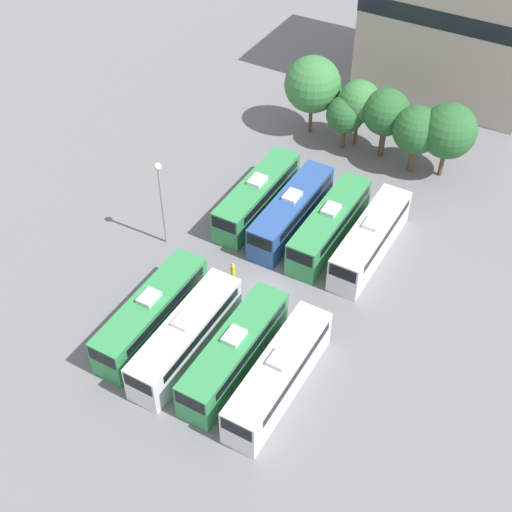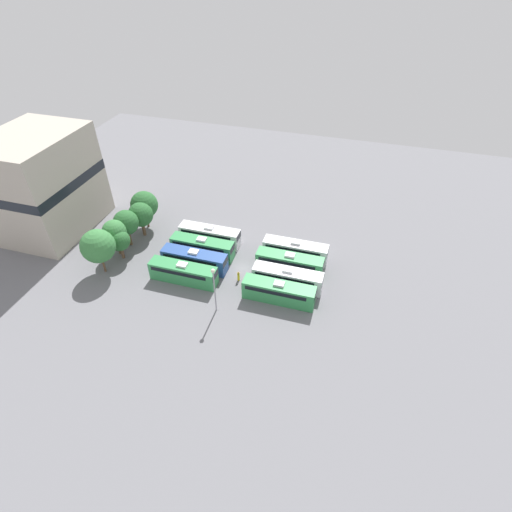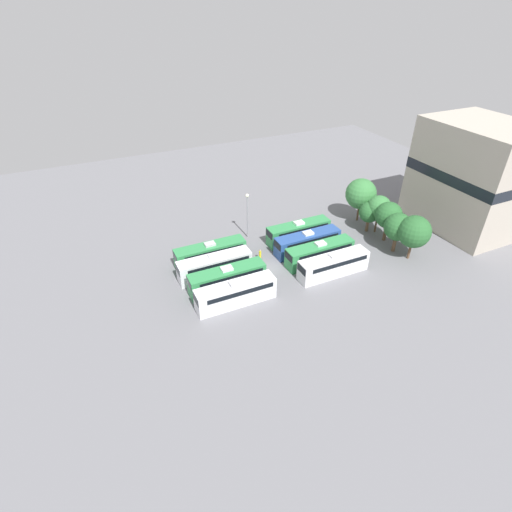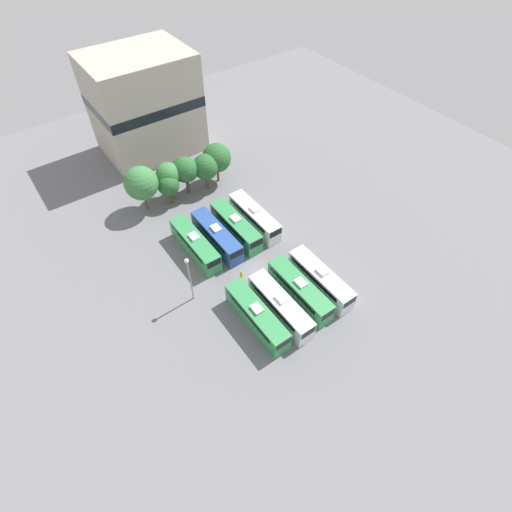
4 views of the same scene
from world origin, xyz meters
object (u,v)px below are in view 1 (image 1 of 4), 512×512
(bus_2, at_px, (235,351))
(worker_person, at_px, (233,272))
(bus_6, at_px, (330,224))
(tree_1, at_px, (345,115))
(bus_7, at_px, (371,238))
(tree_0, at_px, (313,84))
(tree_4, at_px, (417,130))
(light_pole, at_px, (161,190))
(tree_5, at_px, (449,131))
(depot_building, at_px, (465,3))
(bus_4, at_px, (258,195))
(tree_2, at_px, (359,102))
(bus_0, at_px, (152,312))
(bus_5, at_px, (292,211))
(tree_3, at_px, (386,112))
(bus_1, at_px, (186,335))
(bus_3, at_px, (279,374))

(bus_2, height_order, worker_person, bus_2)
(bus_6, distance_m, tree_1, 13.85)
(bus_7, height_order, tree_0, tree_0)
(bus_2, xyz_separation_m, tree_4, (2.26, 28.02, 2.69))
(bus_2, relative_size, light_pole, 1.37)
(tree_5, distance_m, depot_building, 17.90)
(bus_2, distance_m, bus_4, 17.26)
(bus_2, bearing_deg, depot_building, 89.82)
(tree_2, height_order, depot_building, depot_building)
(bus_6, bearing_deg, depot_building, 89.51)
(bus_0, xyz_separation_m, bus_2, (7.10, -0.03, 0.00))
(bus_4, bearing_deg, depot_building, 76.14)
(bus_4, relative_size, tree_0, 1.38)
(bus_5, height_order, tree_4, tree_4)
(bus_0, xyz_separation_m, tree_3, (6.01, 28.92, 2.97))
(bus_0, distance_m, depot_building, 46.55)
(bus_5, relative_size, bus_7, 1.00)
(worker_person, xyz_separation_m, tree_1, (-0.22, 20.95, 2.84))
(bus_1, relative_size, worker_person, 6.04)
(bus_4, relative_size, tree_1, 1.99)
(tree_4, bearing_deg, light_pole, -125.58)
(bus_6, xyz_separation_m, depot_building, (0.25, 30.08, 7.35))
(bus_0, distance_m, tree_1, 28.35)
(bus_3, xyz_separation_m, bus_6, (-3.68, 15.54, 0.00))
(bus_1, relative_size, bus_6, 1.00)
(bus_0, height_order, light_pole, light_pole)
(bus_2, height_order, bus_5, same)
(worker_person, distance_m, tree_5, 23.81)
(bus_1, bearing_deg, tree_5, 73.53)
(bus_6, bearing_deg, bus_0, -114.53)
(bus_0, relative_size, tree_5, 1.50)
(worker_person, distance_m, depot_building, 39.32)
(bus_6, xyz_separation_m, bus_7, (3.62, 0.09, 0.00))
(bus_2, height_order, light_pole, light_pole)
(bus_2, relative_size, bus_6, 1.00)
(bus_1, height_order, tree_0, tree_0)
(tree_0, relative_size, tree_4, 1.20)
(bus_3, xyz_separation_m, bus_4, (-10.77, 15.88, 0.00))
(bus_2, relative_size, tree_3, 1.59)
(tree_0, relative_size, tree_3, 1.15)
(bus_5, distance_m, tree_2, 14.41)
(tree_0, bearing_deg, tree_4, -6.02)
(bus_1, xyz_separation_m, bus_2, (3.69, 0.51, 0.00))
(tree_5, bearing_deg, bus_7, -96.21)
(bus_4, bearing_deg, bus_0, -89.66)
(bus_5, xyz_separation_m, bus_6, (3.54, 0.05, 0.00))
(bus_0, bearing_deg, tree_2, 84.00)
(bus_2, xyz_separation_m, bus_3, (3.57, -0.20, 0.00))
(bus_2, distance_m, tree_1, 28.70)
(bus_1, height_order, depot_building, depot_building)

